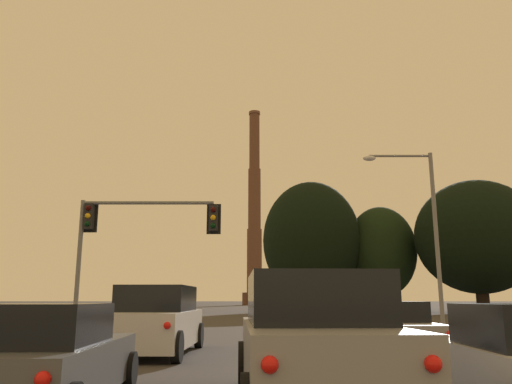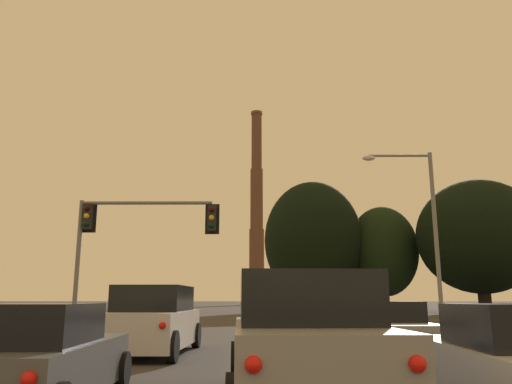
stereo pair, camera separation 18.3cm
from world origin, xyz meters
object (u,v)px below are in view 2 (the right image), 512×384
object	(u,v)px
suv_left_lane_front	(153,321)
street_lamp	(423,218)
traffic_light_overhead_left	(128,231)
sedan_right_lane_front	(389,329)
suv_center_lane_second	(303,342)
hatchback_left_lane_second	(35,359)
smokestack	(257,226)

from	to	relation	value
suv_left_lane_front	street_lamp	distance (m)	15.25
traffic_light_overhead_left	sedan_right_lane_front	bearing A→B (deg)	-31.38
sedan_right_lane_front	suv_center_lane_second	bearing A→B (deg)	-112.89
sedan_right_lane_front	hatchback_left_lane_second	bearing A→B (deg)	-133.36
suv_center_lane_second	suv_left_lane_front	distance (m)	7.84
suv_left_lane_front	hatchback_left_lane_second	bearing A→B (deg)	-90.25
suv_center_lane_second	smokestack	bearing A→B (deg)	88.30
sedan_right_lane_front	suv_center_lane_second	size ratio (longest dim) A/B	0.95
traffic_light_overhead_left	street_lamp	world-z (taller)	street_lamp
sedan_right_lane_front	street_lamp	xyz separation A→B (m)	(4.34, 9.49, 4.66)
suv_left_lane_front	traffic_light_overhead_left	bearing A→B (deg)	114.09
suv_center_lane_second	traffic_light_overhead_left	size ratio (longest dim) A/B	0.85
sedan_right_lane_front	hatchback_left_lane_second	xyz separation A→B (m)	(-6.82, -7.17, -0.00)
suv_center_lane_second	hatchback_left_lane_second	xyz separation A→B (m)	(-3.79, -0.06, -0.23)
suv_center_lane_second	smokestack	xyz separation A→B (m)	(-1.20, 115.25, 18.37)
sedan_right_lane_front	hatchback_left_lane_second	size ratio (longest dim) A/B	1.13
street_lamp	sedan_right_lane_front	bearing A→B (deg)	-114.58
hatchback_left_lane_second	smokestack	world-z (taller)	smokestack
hatchback_left_lane_second	sedan_right_lane_front	bearing A→B (deg)	43.95
suv_center_lane_second	suv_left_lane_front	size ratio (longest dim) A/B	1.01
hatchback_left_lane_second	traffic_light_overhead_left	distance (m)	13.30
smokestack	street_lamp	bearing A→B (deg)	-85.03
sedan_right_lane_front	suv_center_lane_second	world-z (taller)	suv_center_lane_second
suv_left_lane_front	smokestack	bearing A→B (deg)	90.08
sedan_right_lane_front	suv_left_lane_front	bearing A→B (deg)	-178.58
sedan_right_lane_front	smokestack	size ratio (longest dim) A/B	0.10
sedan_right_lane_front	traffic_light_overhead_left	world-z (taller)	traffic_light_overhead_left
suv_left_lane_front	traffic_light_overhead_left	xyz separation A→B (m)	(-2.35, 5.62, 3.28)
suv_center_lane_second	suv_left_lane_front	xyz separation A→B (m)	(-3.59, 6.97, 0.00)
suv_center_lane_second	traffic_light_overhead_left	distance (m)	14.30
suv_left_lane_front	traffic_light_overhead_left	size ratio (longest dim) A/B	0.85
hatchback_left_lane_second	smokestack	bearing A→B (deg)	86.20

